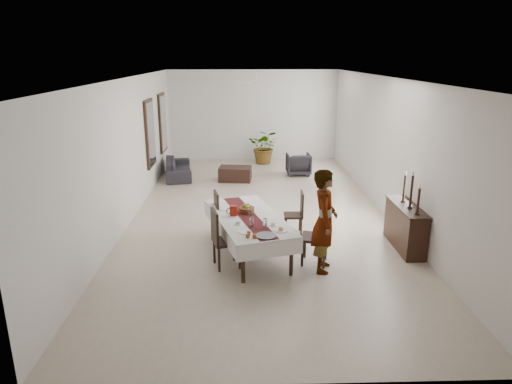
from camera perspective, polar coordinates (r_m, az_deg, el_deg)
name	(u,v)px	position (r m, az deg, el deg)	size (l,w,h in m)	color
floor	(260,213)	(11.06, 0.47, -2.68)	(6.00, 12.00, 0.00)	beige
ceiling	(260,78)	(10.45, 0.52, 14.12)	(6.00, 12.00, 0.02)	white
wall_back	(253,116)	(16.56, -0.33, 9.53)	(6.00, 0.02, 3.20)	silver
wall_front	(282,259)	(4.91, 3.29, -8.33)	(6.00, 0.02, 3.20)	silver
wall_left	(130,149)	(10.94, -15.47, 5.18)	(0.02, 12.00, 3.20)	silver
wall_right	(388,148)	(11.17, 16.14, 5.36)	(0.02, 12.00, 3.20)	silver
dining_table_top	(248,218)	(8.65, -1.00, -3.29)	(0.98, 2.36, 0.05)	black
table_leg_fl	(243,264)	(7.69, -1.63, -8.95)	(0.07, 0.07, 0.69)	black
table_leg_fr	(291,257)	(7.95, 4.43, -8.10)	(0.07, 0.07, 0.69)	black
table_leg_bl	(213,219)	(9.70, -5.39, -3.44)	(0.07, 0.07, 0.69)	black
table_leg_br	(252,215)	(9.91, -0.49, -2.92)	(0.07, 0.07, 0.69)	black
tablecloth_top	(248,217)	(8.64, -1.00, -3.11)	(1.16, 2.54, 0.01)	silver
tablecloth_drape_left	(219,227)	(8.55, -4.70, -4.40)	(0.01, 2.54, 0.30)	white
tablecloth_drape_right	(276,221)	(8.87, 2.58, -3.59)	(0.01, 2.54, 0.30)	white
tablecloth_drape_near	(271,250)	(7.58, 1.83, -7.22)	(1.16, 0.01, 0.30)	white
tablecloth_drape_far	(231,204)	(9.84, -3.15, -1.51)	(1.16, 0.01, 0.30)	silver
table_runner	(248,216)	(8.64, -1.00, -3.06)	(0.34, 2.46, 0.00)	maroon
red_pitcher	(233,210)	(8.68, -2.84, -2.31)	(0.15, 0.15, 0.20)	maroon
pitcher_handle	(229,211)	(8.66, -3.38, -2.37)	(0.12, 0.12, 0.02)	maroon
wine_glass_near	(265,223)	(8.07, 1.14, -3.89)	(0.07, 0.07, 0.17)	white
wine_glass_mid	(252,222)	(8.10, -0.54, -3.82)	(0.07, 0.07, 0.17)	silver
wine_glass_far	(250,211)	(8.67, -0.78, -2.41)	(0.07, 0.07, 0.17)	silver
teacup_right	(273,224)	(8.19, 2.20, -3.99)	(0.09, 0.09, 0.06)	white
saucer_right	(273,225)	(8.20, 2.19, -4.15)	(0.15, 0.15, 0.01)	white
teacup_left	(238,223)	(8.24, -2.26, -3.86)	(0.09, 0.09, 0.06)	silver
saucer_left	(238,224)	(8.25, -2.26, -4.02)	(0.15, 0.15, 0.01)	white
plate_near_right	(281,231)	(7.95, 3.13, -4.83)	(0.24, 0.24, 0.01)	white
bread_near_right	(281,229)	(7.94, 3.13, -4.65)	(0.09, 0.09, 0.09)	#DBB36A
plate_near_left	(244,232)	(7.90, -1.48, -4.97)	(0.24, 0.24, 0.01)	white
plate_far_left	(225,209)	(9.05, -3.91, -2.13)	(0.24, 0.24, 0.01)	white
serving_tray	(266,236)	(7.72, 1.26, -5.48)	(0.35, 0.35, 0.02)	#414146
jam_jar_a	(254,236)	(7.62, -0.21, -5.56)	(0.06, 0.06, 0.07)	#924215
jam_jar_b	(248,236)	(7.64, -1.05, -5.49)	(0.06, 0.06, 0.07)	brown
jam_jar_c	(249,233)	(7.74, -0.92, -5.18)	(0.06, 0.06, 0.07)	brown
fruit_basket	(247,210)	(8.86, -1.16, -2.23)	(0.30, 0.30, 0.10)	brown
fruit_red	(248,206)	(8.86, -1.02, -1.72)	(0.09, 0.09, 0.09)	maroon
fruit_green	(244,206)	(8.85, -1.46, -1.74)	(0.08, 0.08, 0.08)	#5A8026
fruit_yellow	(248,207)	(8.79, -1.07, -1.87)	(0.08, 0.08, 0.08)	gold
chair_right_near_seat	(315,238)	(8.39, 7.35, -5.68)	(0.48, 0.48, 0.05)	black
chair_right_near_leg_fl	(324,256)	(8.30, 8.49, -7.96)	(0.05, 0.05, 0.47)	black
chair_right_near_leg_fr	(326,248)	(8.66, 8.72, -6.90)	(0.05, 0.05, 0.47)	black
chair_right_near_leg_bl	(302,254)	(8.33, 5.80, -7.75)	(0.05, 0.05, 0.47)	black
chair_right_near_leg_br	(305,246)	(8.69, 6.14, -6.70)	(0.05, 0.05, 0.47)	black
chair_right_near_back	(328,222)	(8.26, 8.93, -3.70)	(0.48, 0.04, 0.61)	black
chair_right_far_seat	(293,215)	(9.74, 4.67, -2.93)	(0.39, 0.39, 0.04)	black
chair_right_far_leg_fl	(301,228)	(9.68, 5.67, -4.45)	(0.04, 0.04, 0.39)	black
chair_right_far_leg_fr	(300,222)	(9.97, 5.48, -3.79)	(0.04, 0.04, 0.39)	black
chair_right_far_leg_bl	(286,228)	(9.65, 3.78, -4.47)	(0.04, 0.04, 0.39)	black
chair_right_far_leg_br	(285,222)	(9.95, 3.64, -3.80)	(0.04, 0.04, 0.39)	black
chair_right_far_back	(302,203)	(9.67, 5.76, -1.44)	(0.39, 0.04, 0.50)	black
chair_left_near_seat	(227,241)	(8.22, -3.70, -6.18)	(0.46, 0.46, 0.05)	black
chair_left_near_leg_fl	(214,252)	(8.45, -5.23, -7.43)	(0.05, 0.05, 0.45)	black
chair_left_near_leg_fr	(219,260)	(8.12, -4.63, -8.47)	(0.05, 0.05, 0.45)	black
chair_left_near_leg_bl	(234,249)	(8.53, -2.75, -7.14)	(0.05, 0.05, 0.45)	black
chair_left_near_leg_br	(240,257)	(8.20, -2.05, -8.15)	(0.05, 0.05, 0.45)	black
chair_left_near_back	(215,226)	(8.06, -5.18, -4.29)	(0.46, 0.04, 0.58)	black
chair_left_far_seat	(226,219)	(9.36, -3.71, -3.38)	(0.44, 0.44, 0.05)	black
chair_left_far_leg_fl	(217,228)	(9.59, -4.95, -4.47)	(0.04, 0.04, 0.44)	black
chair_left_far_leg_fr	(219,234)	(9.25, -4.59, -5.26)	(0.04, 0.04, 0.44)	black
chair_left_far_leg_bl	(234,226)	(9.64, -2.81, -4.30)	(0.04, 0.04, 0.44)	black
chair_left_far_leg_br	(237,232)	(9.31, -2.38, -5.08)	(0.04, 0.04, 0.44)	black
chair_left_far_back	(216,206)	(9.23, -4.98, -1.71)	(0.44, 0.04, 0.56)	black
woman	(324,221)	(8.01, 8.55, -3.60)	(0.67, 0.44, 1.84)	gray
sideboard_body	(405,227)	(9.47, 18.12, -4.23)	(0.38, 1.41, 0.85)	black
sideboard_top	(407,206)	(9.33, 18.36, -1.71)	(0.42, 1.47, 0.03)	black
candlestick_near_base	(417,214)	(8.86, 19.49, -2.59)	(0.09, 0.09, 0.03)	black
candlestick_near_shaft	(418,201)	(8.78, 19.65, -1.05)	(0.05, 0.05, 0.47)	black
candlestick_near_candle	(420,186)	(8.71, 19.82, 0.67)	(0.03, 0.03, 0.08)	white
candlestick_mid_base	(410,207)	(9.19, 18.67, -1.82)	(0.09, 0.09, 0.03)	black
candlestick_mid_shaft	(411,191)	(9.10, 18.86, 0.10)	(0.05, 0.05, 0.61)	black
candlestick_mid_candle	(413,174)	(9.01, 19.06, 2.20)	(0.03, 0.03, 0.08)	#ECE9CC
candlestick_far_base	(403,201)	(9.53, 17.91, -1.10)	(0.09, 0.09, 0.03)	black
candlestick_far_shaft	(404,188)	(9.45, 18.05, 0.48)	(0.05, 0.05, 0.52)	black
candlestick_far_candle	(406,173)	(9.38, 18.22, 2.22)	(0.03, 0.03, 0.08)	beige
sofa	(178,168)	(14.52, -9.68, 2.97)	(1.92, 0.75, 0.56)	#2B272D
armchair	(298,164)	(14.64, 5.32, 3.49)	(0.73, 0.75, 0.69)	#2C292E
coffee_table	(235,174)	(13.90, -2.61, 2.29)	(0.96, 0.64, 0.43)	black
potted_plant	(265,147)	(16.09, 1.09, 5.69)	(1.07, 0.93, 1.19)	#265622
mirror_frame_near	(150,133)	(13.05, -13.11, 7.14)	(0.06, 1.05, 1.85)	black
mirror_glass_near	(151,133)	(13.04, -12.95, 7.15)	(0.01, 0.90, 1.70)	silver
mirror_frame_far	(163,123)	(15.09, -11.60, 8.48)	(0.06, 1.05, 1.85)	black
mirror_glass_far	(164,123)	(15.08, -11.47, 8.49)	(0.01, 0.90, 1.70)	white
fan_rod	(256,76)	(13.45, -0.01, 14.27)	(0.04, 0.04, 0.20)	white
fan_hub	(256,83)	(13.46, -0.01, 13.42)	(0.16, 0.16, 0.08)	white
fan_blade_n	(256,83)	(13.80, -0.05, 13.51)	(0.10, 0.55, 0.01)	silver
fan_blade_s	(256,84)	(13.11, 0.04, 13.34)	(0.10, 0.55, 0.01)	white
fan_blade_e	(268,83)	(13.47, 1.52, 13.42)	(0.55, 0.10, 0.01)	silver
fan_blade_w	(244,83)	(13.45, -1.54, 13.42)	(0.55, 0.10, 0.01)	white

